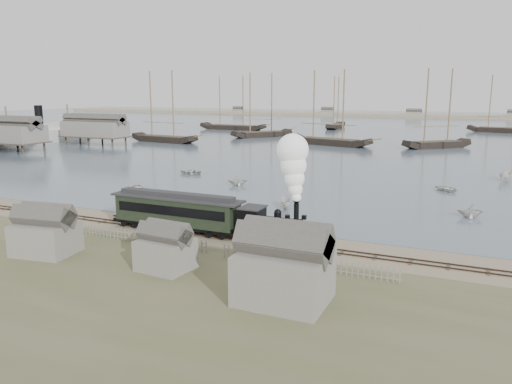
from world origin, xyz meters
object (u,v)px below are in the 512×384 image
at_px(passenger_coach, 177,210).
at_px(beached_dinghy, 140,215).
at_px(locomotive, 288,197).
at_px(steamship, 40,124).

height_order(passenger_coach, beached_dinghy, passenger_coach).
relative_size(locomotive, passenger_coach, 0.69).
bearing_deg(passenger_coach, steamship, 144.10).
distance_m(passenger_coach, steamship, 105.72).
xyz_separation_m(locomotive, passenger_coach, (-12.22, 0.00, -2.42)).
bearing_deg(locomotive, steamship, 147.65).
bearing_deg(locomotive, passenger_coach, 180.00).
bearing_deg(passenger_coach, beached_dinghy, 159.23).
bearing_deg(passenger_coach, locomotive, -0.00).
distance_m(beached_dinghy, steamship, 99.06).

